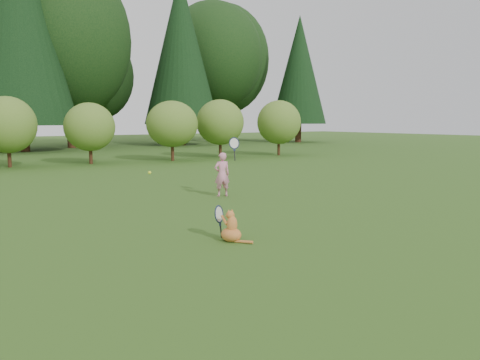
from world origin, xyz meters
TOP-DOWN VIEW (x-y plane):
  - ground at (0.00, 0.00)m, footprint 100.00×100.00m
  - shrub_row at (0.00, 13.00)m, footprint 28.00×3.00m
  - woodland_backdrop at (0.00, 23.00)m, footprint 48.00×10.00m
  - child at (1.26, 3.09)m, footprint 0.62×0.43m
  - cat at (-0.82, -0.46)m, footprint 0.37×0.64m
  - tennis_ball at (-1.15, 1.69)m, footprint 0.06×0.06m

SIDE VIEW (x-z plane):
  - ground at x=0.00m, z-range 0.00..0.00m
  - cat at x=-0.82m, z-range -0.08..0.57m
  - child at x=1.26m, z-range -0.23..1.30m
  - tennis_ball at x=-1.15m, z-range 0.81..0.86m
  - shrub_row at x=0.00m, z-range 0.00..2.80m
  - woodland_backdrop at x=0.00m, z-range 0.00..15.00m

